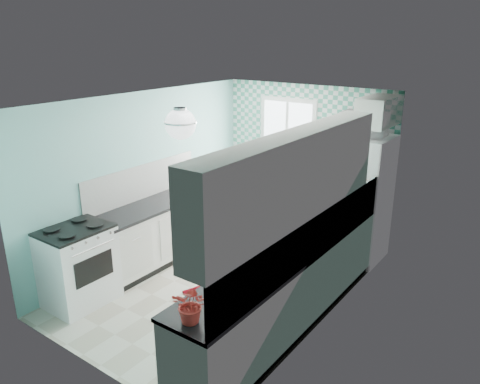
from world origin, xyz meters
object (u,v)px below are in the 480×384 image
Objects in this scene: stove at (78,265)px; potted_plant at (192,305)px; ceiling_light at (180,124)px; fridge at (358,198)px; sink at (334,222)px; fruit_bowl at (237,287)px; microwave at (364,124)px.

potted_plant reaches higher than stove.
ceiling_light is 3.13m from fridge.
sink reaches higher than fruit_bowl.
fruit_bowl is at bearing 88.36° from microwave.
stove is 4.29m from microwave.
ceiling_light is 2.27m from stove.
sink is at bearing 89.92° from potted_plant.
microwave is (-0.09, 3.18, 1.08)m from fruit_bowl.
fruit_bowl is at bearing 90.00° from potted_plant.
fruit_bowl is at bearing -26.40° from ceiling_light.
fridge reaches higher than stove.
fridge is at bearing 66.73° from ceiling_light.
fridge is 7.46× the size of fruit_bowl.
fruit_bowl is 0.74× the size of potted_plant.
microwave reaches higher than fruit_bowl.
fridge is 1.04m from sink.
sink is (0.09, -1.04, -0.01)m from fridge.
potted_plant is (0.09, -3.81, 0.17)m from fridge.
potted_plant is 0.56× the size of microwave.
fruit_bowl is (2.40, 0.10, 0.45)m from stove.
microwave is (1.11, 2.58, -0.27)m from ceiling_light.
potted_plant is at bearing -89.43° from sink.
sink reaches higher than potted_plant.
microwave is at bearing 66.73° from ceiling_light.
potted_plant is (1.20, -1.23, -1.21)m from ceiling_light.
stove is at bearing -177.69° from fruit_bowl.
microwave is at bearing 55.48° from fridge.
sink is (2.40, 2.24, 0.41)m from stove.
fruit_bowl is 3.36m from microwave.
stove is (-2.31, -3.27, -0.42)m from fridge.
stove is 3.95× the size of fruit_bowl.
fridge is at bearing 91.35° from potted_plant.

